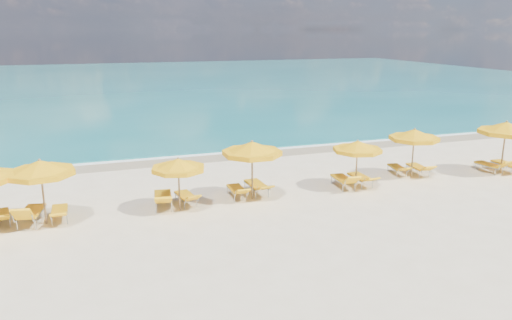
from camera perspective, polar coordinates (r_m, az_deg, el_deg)
name	(u,v)px	position (r m, az deg, el deg)	size (l,w,h in m)	color
ground_plane	(268,197)	(20.73, 1.34, -4.21)	(120.00, 120.00, 0.00)	beige
ocean	(140,83)	(67.08, -13.07, 8.57)	(120.00, 80.00, 0.30)	#136A6B
wet_sand_band	(221,155)	(27.51, -3.97, 0.53)	(120.00, 2.60, 0.01)	tan
foam_line	(218,152)	(28.26, -4.39, 0.91)	(120.00, 1.20, 0.03)	white
whitecap_near	(101,130)	(36.04, -17.27, 3.29)	(14.00, 0.36, 0.05)	white
whitecap_far	(259,106)	(45.40, 0.40, 6.18)	(18.00, 0.30, 0.05)	white
umbrella_2	(40,169)	(18.82, -23.43, -0.90)	(2.87, 2.87, 2.40)	#9A794D
umbrella_3	(178,165)	(18.91, -8.88, -0.59)	(2.33, 2.33, 2.09)	#9A794D
umbrella_4	(252,149)	(19.88, -0.45, 1.27)	(3.18, 3.18, 2.46)	#9A794D
umbrella_5	(358,147)	(21.83, 11.53, 1.49)	(2.37, 2.37, 2.15)	#9A794D
umbrella_6	(414,135)	(24.15, 17.65, 2.71)	(2.61, 2.61, 2.33)	#9A794D
umbrella_7	(506,128)	(26.34, 26.67, 3.24)	(3.04, 3.04, 2.57)	#9A794D
lounger_1_right	(1,219)	(19.99, -27.08, -5.99)	(0.82, 1.77, 0.68)	#A5A8AD
lounger_2_left	(31,217)	(19.58, -24.30, -5.93)	(1.02, 2.03, 0.97)	#A5A8AD
lounger_2_right	(60,215)	(19.55, -21.50, -5.82)	(0.58, 1.75, 0.64)	#A5A8AD
lounger_3_left	(163,201)	(19.81, -10.57, -4.62)	(0.91, 2.10, 0.83)	#A5A8AD
lounger_3_right	(186,199)	(19.96, -7.97, -4.47)	(0.80, 1.79, 0.69)	#A5A8AD
lounger_4_left	(237,193)	(20.58, -2.17, -3.74)	(0.60, 1.75, 0.69)	#A5A8AD
lounger_4_right	(257,189)	(21.00, 0.10, -3.29)	(0.72, 2.02, 0.71)	#A5A8AD
lounger_5_left	(343,183)	(22.15, 9.95, -2.55)	(0.74, 1.90, 0.83)	#A5A8AD
lounger_5_right	(361,180)	(22.65, 11.86, -2.30)	(0.63, 1.86, 0.66)	#A5A8AD
lounger_6_left	(397,170)	(24.77, 15.86, -1.14)	(0.81, 1.72, 0.61)	#A5A8AD
lounger_6_right	(418,170)	(25.03, 18.06, -1.11)	(0.71, 1.81, 0.70)	#A5A8AD
lounger_7_left	(490,168)	(26.74, 25.14, -0.80)	(0.82, 1.80, 0.78)	#A5A8AD
lounger_7_right	(507,167)	(27.21, 26.72, -0.70)	(0.66, 1.83, 0.84)	#A5A8AD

